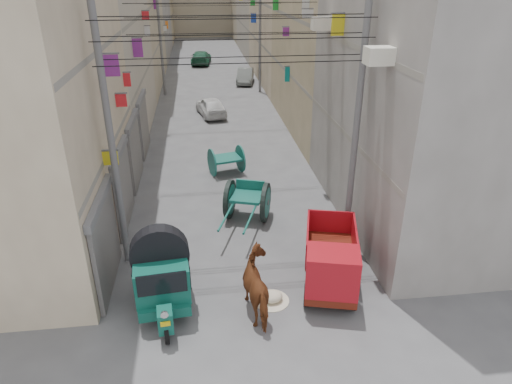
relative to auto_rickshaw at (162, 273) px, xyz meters
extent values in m
cube|color=gray|center=(-1.83, 4.45, 2.08)|extent=(0.25, 9.80, 0.18)
cube|color=gray|center=(-1.83, 4.45, 5.08)|extent=(0.25, 9.80, 0.18)
cube|color=#A49A8C|center=(-5.71, 15.45, 4.88)|extent=(8.00, 12.00, 12.00)
cube|color=gray|center=(-1.83, 15.45, 2.08)|extent=(0.25, 11.76, 0.18)
cube|color=gray|center=(-1.83, 15.45, 5.08)|extent=(0.25, 11.76, 0.18)
cube|color=gray|center=(-1.83, 28.45, 2.08)|extent=(0.25, 13.72, 0.18)
cube|color=gray|center=(-1.83, 28.45, 5.08)|extent=(0.25, 13.72, 0.18)
cube|color=gray|center=(-1.83, 42.45, 2.08)|extent=(0.25, 13.72, 0.18)
cube|color=gray|center=(-1.83, 55.45, 2.08)|extent=(0.25, 11.76, 0.18)
cube|color=gray|center=(10.29, 4.45, 5.38)|extent=(8.00, 10.00, 13.00)
cube|color=gray|center=(6.41, 4.45, 2.08)|extent=(0.25, 9.80, 0.18)
cube|color=gray|center=(6.41, 4.45, 5.08)|extent=(0.25, 9.80, 0.18)
cube|color=tan|center=(10.29, 15.45, 4.88)|extent=(8.00, 12.00, 12.00)
cube|color=gray|center=(6.41, 15.45, 2.08)|extent=(0.25, 11.76, 0.18)
cube|color=gray|center=(6.41, 15.45, 5.08)|extent=(0.25, 11.76, 0.18)
cube|color=gray|center=(6.41, 28.45, 2.08)|extent=(0.25, 13.72, 0.18)
cube|color=gray|center=(6.41, 28.45, 5.08)|extent=(0.25, 13.72, 0.18)
cube|color=gray|center=(6.41, 42.45, 2.08)|extent=(0.25, 13.72, 0.18)
cube|color=gray|center=(6.41, 55.45, 2.08)|extent=(0.25, 11.76, 0.18)
cube|color=#525258|center=(-1.63, 1.25, 0.18)|extent=(0.12, 3.00, 2.60)
cube|color=#5A5A5C|center=(-1.61, 1.25, 1.63)|extent=(0.18, 3.20, 0.25)
cube|color=#525258|center=(-1.63, 4.95, 0.18)|extent=(0.12, 3.00, 2.60)
cube|color=#5A5A5C|center=(-1.61, 4.95, 1.63)|extent=(0.18, 3.20, 0.25)
cube|color=#525258|center=(-1.63, 8.65, 0.18)|extent=(0.12, 3.00, 2.60)
cube|color=#5A5A5C|center=(-1.61, 8.65, 1.63)|extent=(0.18, 3.20, 0.25)
cube|color=#525258|center=(-1.63, 12.45, 0.18)|extent=(0.12, 3.00, 2.60)
cube|color=#5A5A5C|center=(-1.61, 12.45, 1.63)|extent=(0.18, 3.20, 0.25)
cube|color=#1A8F29|center=(6.10, 30.73, 4.86)|extent=(0.38, 0.08, 0.41)
cube|color=orange|center=(-1.57, 38.06, 2.50)|extent=(0.27, 0.08, 0.71)
cube|color=gold|center=(-1.48, 2.88, 2.23)|extent=(0.44, 0.08, 0.42)
cube|color=#7A227D|center=(-1.48, 12.25, 4.05)|extent=(0.45, 0.08, 0.84)
cube|color=red|center=(-1.52, 6.21, 3.12)|extent=(0.38, 0.08, 0.44)
cube|color=#1839A9|center=(6.08, 29.99, 3.73)|extent=(0.43, 0.08, 0.72)
cube|color=silver|center=(-1.55, 34.52, 2.54)|extent=(0.31, 0.08, 0.44)
cube|color=#7A227D|center=(6.12, 15.47, 4.29)|extent=(0.35, 0.08, 0.45)
cube|color=#1A8F29|center=(6.13, 19.10, 5.52)|extent=(0.34, 0.08, 0.79)
cube|color=red|center=(-1.57, 8.47, 3.37)|extent=(0.28, 0.08, 0.52)
cube|color=#7A227D|center=(-1.57, 26.07, 5.14)|extent=(0.28, 0.08, 0.74)
cube|color=#0A7773|center=(6.17, 14.96, 2.10)|extent=(0.26, 0.08, 0.80)
cube|color=orange|center=(6.13, 5.82, 5.57)|extent=(0.34, 0.08, 0.55)
cube|color=#7A227D|center=(-1.47, 5.00, 4.55)|extent=(0.47, 0.08, 0.67)
cube|color=red|center=(-1.51, 17.60, 5.01)|extent=(0.40, 0.08, 0.47)
cube|color=silver|center=(-1.55, 18.11, 4.12)|extent=(0.32, 0.08, 0.55)
cube|color=silver|center=(6.06, 10.19, 5.60)|extent=(0.47, 0.08, 0.35)
cube|color=silver|center=(6.14, 11.03, 5.95)|extent=(0.32, 0.08, 0.89)
cube|color=gold|center=(6.07, 5.74, 5.60)|extent=(0.44, 0.08, 0.69)
cube|color=#1839A9|center=(-1.77, 2.45, 1.88)|extent=(0.10, 3.20, 0.80)
cube|color=gold|center=(-1.77, 11.45, 1.88)|extent=(0.10, 3.20, 0.80)
cube|color=orange|center=(-1.77, 23.45, 1.88)|extent=(0.10, 3.20, 0.80)
cube|color=red|center=(-1.77, 35.45, 1.88)|extent=(0.10, 3.20, 0.80)
cube|color=silver|center=(6.35, 2.45, 1.88)|extent=(0.10, 3.20, 0.80)
cube|color=#7A227D|center=(6.35, 11.45, 1.88)|extent=(0.10, 3.20, 0.80)
cube|color=#0A7773|center=(6.35, 23.45, 1.88)|extent=(0.10, 3.20, 0.80)
cube|color=silver|center=(6.35, 35.45, 1.88)|extent=(0.10, 3.20, 0.80)
cube|color=silver|center=(5.94, 1.45, 5.28)|extent=(0.70, 0.55, 0.45)
cube|color=silver|center=(5.94, 7.45, 5.48)|extent=(0.70, 0.55, 0.45)
cylinder|color=#5A5A5C|center=(-1.31, 2.45, 2.88)|extent=(0.20, 0.20, 8.00)
cylinder|color=#5A5A5C|center=(5.89, 2.45, 2.88)|extent=(0.20, 0.20, 8.00)
cylinder|color=#5A5A5C|center=(-1.31, 24.45, 2.88)|extent=(0.20, 0.20, 8.00)
cylinder|color=#5A5A5C|center=(5.89, 24.45, 2.88)|extent=(0.20, 0.20, 8.00)
cylinder|color=black|center=(2.29, 1.95, 5.08)|extent=(7.40, 0.02, 0.02)
cylinder|color=black|center=(2.29, 1.95, 5.68)|extent=(7.40, 0.02, 0.02)
cylinder|color=black|center=(2.29, 1.95, 6.18)|extent=(7.40, 0.02, 0.02)
cylinder|color=black|center=(2.29, 2.95, 5.08)|extent=(7.40, 0.02, 0.02)
cylinder|color=black|center=(2.29, 2.95, 5.68)|extent=(7.40, 0.02, 0.02)
cylinder|color=black|center=(2.29, 2.95, 6.18)|extent=(7.40, 0.02, 0.02)
cylinder|color=black|center=(2.29, 8.45, 5.08)|extent=(7.40, 0.02, 0.02)
cylinder|color=black|center=(2.29, 8.45, 5.68)|extent=(7.40, 0.02, 0.02)
cylinder|color=black|center=(2.29, 8.45, 6.18)|extent=(7.40, 0.02, 0.02)
cylinder|color=black|center=(2.29, 16.45, 5.08)|extent=(7.40, 0.02, 0.02)
cylinder|color=black|center=(2.29, 16.45, 5.68)|extent=(7.40, 0.02, 0.02)
cylinder|color=black|center=(2.29, 24.45, 5.08)|extent=(7.40, 0.02, 0.02)
cylinder|color=black|center=(0.13, -1.38, -0.82)|extent=(0.18, 0.61, 0.60)
cylinder|color=black|center=(-0.65, 0.60, -0.82)|extent=(0.18, 0.61, 0.60)
cylinder|color=black|center=(0.53, 0.71, -0.82)|extent=(0.18, 0.61, 0.60)
cube|color=#0D4B3E|center=(0.00, 0.01, -0.61)|extent=(1.52, 2.15, 0.30)
cube|color=#0D4B3E|center=(0.12, -1.32, -0.48)|extent=(0.42, 0.52, 0.59)
cylinder|color=silver|center=(0.15, -1.57, -0.11)|extent=(0.20, 0.07, 0.19)
cube|color=gold|center=(0.15, -1.59, -0.37)|extent=(0.24, 0.05, 0.13)
cube|color=#0D4B3E|center=(-0.01, 0.06, 0.00)|extent=(1.56, 1.94, 1.02)
cube|color=black|center=(0.08, -0.86, 0.27)|extent=(1.23, 0.18, 0.59)
cube|color=black|center=(-0.71, 0.00, 0.11)|extent=(0.16, 1.28, 0.70)
cube|color=black|center=(0.70, 0.13, 0.11)|extent=(0.16, 1.28, 0.70)
cube|color=white|center=(0.08, -0.90, -0.53)|extent=(1.34, 0.18, 0.06)
cylinder|color=black|center=(2.17, 4.92, -0.39)|extent=(0.61, 1.44, 1.46)
cylinder|color=#13564B|center=(2.17, 4.92, -0.39)|extent=(0.53, 1.14, 1.14)
cylinder|color=#5A5A5C|center=(2.17, 4.92, -0.39)|extent=(0.28, 0.25, 0.19)
cylinder|color=black|center=(3.45, 4.48, -0.39)|extent=(0.61, 1.44, 1.46)
cylinder|color=#13564B|center=(3.45, 4.48, -0.39)|extent=(0.53, 1.14, 1.14)
cylinder|color=#5A5A5C|center=(3.45, 4.48, -0.39)|extent=(0.28, 0.25, 0.19)
cylinder|color=#5A5A5C|center=(2.81, 4.70, -0.39)|extent=(1.36, 0.53, 0.08)
cube|color=#13564B|center=(2.81, 4.70, -0.20)|extent=(1.41, 1.44, 0.10)
cube|color=#13564B|center=(2.98, 5.20, 0.03)|extent=(1.07, 0.43, 0.37)
cylinder|color=#13564B|center=(2.00, 3.60, -0.29)|extent=(0.84, 2.30, 0.07)
cylinder|color=#13564B|center=(2.79, 3.33, -0.29)|extent=(0.84, 2.30, 0.07)
cylinder|color=black|center=(3.91, -0.42, -0.81)|extent=(0.32, 0.65, 0.63)
cylinder|color=black|center=(4.44, 1.62, -0.81)|extent=(0.32, 0.65, 0.63)
cylinder|color=black|center=(5.12, -0.72, -0.81)|extent=(0.32, 0.65, 0.63)
cylinder|color=black|center=(5.64, 1.32, -0.81)|extent=(0.32, 0.65, 0.63)
cube|color=#51150B|center=(4.78, 0.45, -0.60)|extent=(2.13, 3.40, 0.34)
cube|color=maroon|center=(4.51, -0.62, 0.07)|extent=(1.59, 1.32, 1.20)
cube|color=black|center=(4.39, -1.05, 0.17)|extent=(1.22, 0.36, 0.53)
cube|color=#51150B|center=(4.91, 0.96, -0.34)|extent=(1.91, 2.40, 0.11)
cube|color=maroon|center=(4.23, 1.13, 0.07)|extent=(0.58, 2.05, 0.81)
cube|color=maroon|center=(5.59, 0.79, 0.07)|extent=(0.58, 2.05, 0.81)
cube|color=maroon|center=(5.17, 1.96, 0.07)|extent=(1.41, 0.41, 0.81)
cylinder|color=#13564B|center=(1.65, 8.84, -0.49)|extent=(0.39, 1.24, 1.26)
cylinder|color=#13564B|center=(2.96, 9.19, -0.49)|extent=(0.39, 1.24, 1.26)
cube|color=#13564B|center=(2.31, 9.02, -0.38)|extent=(1.45, 1.34, 0.10)
cylinder|color=#5A5A5C|center=(2.31, 9.02, -0.49)|extent=(1.38, 0.44, 0.08)
ellipsoid|color=beige|center=(2.97, -0.16, -0.97)|extent=(0.62, 0.49, 0.31)
imported|color=brown|center=(2.61, -0.55, -0.29)|extent=(1.25, 2.10, 1.66)
imported|color=silver|center=(1.94, 18.46, -0.52)|extent=(2.13, 3.77, 1.21)
imported|color=#535755|center=(5.09, 27.65, -0.54)|extent=(1.82, 3.69, 1.16)
imported|color=#1D563B|center=(1.62, 36.81, -0.49)|extent=(2.24, 4.53, 1.27)
camera|label=1|loc=(1.26, -10.25, 7.25)|focal=32.00mm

